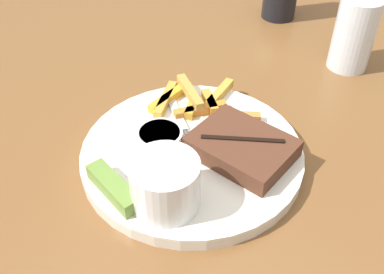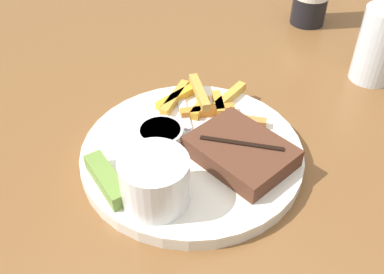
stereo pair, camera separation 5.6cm
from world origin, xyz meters
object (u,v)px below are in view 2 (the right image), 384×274
(fork_utensil, at_px, (184,112))
(drinking_glass, at_px, (379,45))
(pickle_spear, at_px, (107,179))
(coleslaw_cup, at_px, (155,179))
(dinner_plate, at_px, (192,154))
(dipping_sauce_cup, at_px, (161,136))
(steak_portion, at_px, (241,151))

(fork_utensil, relative_size, drinking_glass, 0.98)
(pickle_spear, height_order, fork_utensil, pickle_spear)
(coleslaw_cup, bearing_deg, dinner_plate, 110.62)
(coleslaw_cup, height_order, drinking_glass, drinking_glass)
(coleslaw_cup, xyz_separation_m, dipping_sauce_cup, (-0.07, 0.06, -0.02))
(dinner_plate, height_order, fork_utensil, fork_utensil)
(coleslaw_cup, height_order, fork_utensil, coleslaw_cup)
(fork_utensil, xyz_separation_m, drinking_glass, (0.12, 0.30, 0.04))
(dinner_plate, height_order, drinking_glass, drinking_glass)
(pickle_spear, bearing_deg, dipping_sauce_cup, 96.91)
(coleslaw_cup, relative_size, pickle_spear, 0.91)
(steak_portion, distance_m, pickle_spear, 0.17)
(steak_portion, bearing_deg, drinking_glass, 88.93)
(steak_portion, bearing_deg, coleslaw_cup, -100.41)
(fork_utensil, distance_m, drinking_glass, 0.32)
(dipping_sauce_cup, bearing_deg, drinking_glass, 75.47)
(drinking_glass, bearing_deg, dinner_plate, -100.12)
(fork_utensil, height_order, drinking_glass, drinking_glass)
(coleslaw_cup, xyz_separation_m, pickle_spear, (-0.06, -0.03, -0.02))
(dipping_sauce_cup, distance_m, pickle_spear, 0.09)
(dipping_sauce_cup, distance_m, drinking_glass, 0.38)
(pickle_spear, relative_size, drinking_glass, 0.72)
(pickle_spear, bearing_deg, steak_portion, 62.29)
(dinner_plate, bearing_deg, dipping_sauce_cup, -144.98)
(pickle_spear, relative_size, fork_utensil, 0.73)
(dinner_plate, bearing_deg, steak_portion, 29.62)
(pickle_spear, bearing_deg, dinner_plate, 79.11)
(pickle_spear, distance_m, fork_utensil, 0.16)
(drinking_glass, bearing_deg, coleslaw_cup, -93.70)
(steak_portion, xyz_separation_m, dipping_sauce_cup, (-0.09, -0.05, 0.00))
(dipping_sauce_cup, relative_size, pickle_spear, 0.69)
(dipping_sauce_cup, xyz_separation_m, fork_utensil, (-0.03, 0.07, -0.01))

